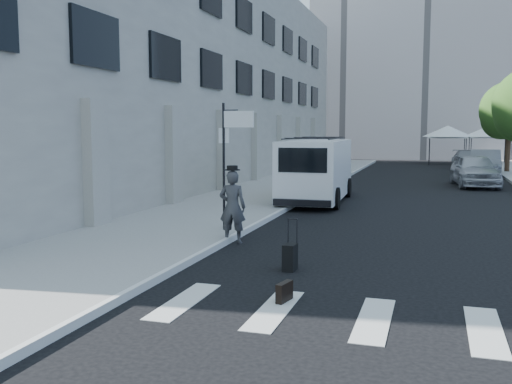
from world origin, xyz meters
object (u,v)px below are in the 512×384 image
Objects in this scene: suitcase at (290,257)px; cargo_van at (317,170)px; businessman at (232,207)px; briefcase at (284,292)px; parked_car_b at (485,163)px; parked_car_c at (467,159)px; parked_car_a at (475,170)px.

suitcase is 0.16× the size of cargo_van.
briefcase is at bearing 112.49° from businessman.
businessman reaches higher than parked_car_b.
businessman reaches higher than parked_car_c.
cargo_van is at bearing -99.59° from businessman.
parked_car_b is at bearing -89.00° from parked_car_c.
briefcase is 22.36m from parked_car_a.
businessman is at bearing -104.86° from parked_car_b.
cargo_van reaches higher than parked_car_a.
suitcase is 27.40m from parked_car_b.
parked_car_b reaches higher than suitcase.
parked_car_b is 6.90m from parked_car_c.
businessman is 9.02m from cargo_van.
businessman is at bearing -107.73° from parked_car_c.
parked_car_a is at bearing -96.16° from parked_car_c.
briefcase is at bearing -102.18° from parked_car_c.
cargo_van is 1.36× the size of parked_car_a.
suitcase is at bearing -103.38° from parked_car_c.
parked_car_b is (7.55, 15.43, -0.46)m from cargo_van.
cargo_van reaches higher than briefcase.
cargo_van is 10.67m from parked_car_a.
parked_car_b is 1.06× the size of parked_car_c.
parked_car_b reaches higher than briefcase.
parked_car_a is 13.85m from parked_car_c.
briefcase is at bearing -97.43° from parked_car_b.
parked_car_c is (-0.68, 6.87, -0.14)m from parked_car_b.
businessman is 4.29× the size of briefcase.
cargo_van is at bearing 111.40° from briefcase.
parked_car_a is (4.79, 19.78, 0.55)m from suitcase.
cargo_van is 1.43× the size of parked_car_c.
parked_car_c is at bearing 82.17° from parked_car_a.
parked_car_a is at bearing 50.24° from cargo_van.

